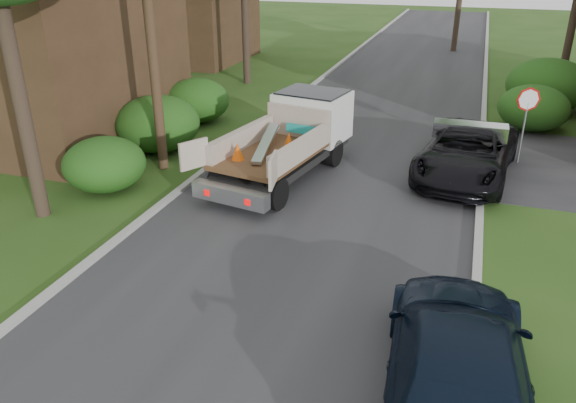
# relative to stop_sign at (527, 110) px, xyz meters

# --- Properties ---
(ground) EXTENTS (120.00, 120.00, 0.00)m
(ground) POSITION_rel_stop_sign_xyz_m (-5.20, -9.00, -1.78)
(ground) COLOR #264513
(ground) RESTS_ON ground
(road) EXTENTS (8.00, 90.00, 0.02)m
(road) POSITION_rel_stop_sign_xyz_m (-5.20, 1.00, -1.77)
(road) COLOR #28282B
(road) RESTS_ON ground
(curb_left) EXTENTS (0.20, 90.00, 0.12)m
(curb_left) POSITION_rel_stop_sign_xyz_m (-9.30, 1.00, -1.72)
(curb_left) COLOR #9E9E99
(curb_left) RESTS_ON ground
(curb_right) EXTENTS (0.20, 90.00, 0.12)m
(curb_right) POSITION_rel_stop_sign_xyz_m (-1.10, 1.00, -1.72)
(curb_right) COLOR #9E9E99
(curb_right) RESTS_ON ground
(stop_sign) EXTENTS (0.71, 0.32, 2.48)m
(stop_sign) POSITION_rel_stop_sign_xyz_m (0.00, 0.00, 0.00)
(stop_sign) COLOR slate
(stop_sign) RESTS_ON ground
(house_left_near) EXTENTS (9.72, 8.64, 8.40)m
(house_left_near) POSITION_rel_stop_sign_xyz_m (-17.20, -2.00, 2.50)
(house_left_near) COLOR #3C2818
(house_left_near) RESTS_ON ground
(house_left_far) EXTENTS (7.56, 7.56, 6.00)m
(house_left_far) POSITION_rel_stop_sign_xyz_m (-18.70, 13.00, 1.27)
(house_left_far) COLOR #3C2818
(house_left_far) RESTS_ON ground
(hedge_left_a) EXTENTS (2.34, 2.34, 1.53)m
(hedge_left_a) POSITION_rel_stop_sign_xyz_m (-11.40, -6.00, -1.01)
(hedge_left_a) COLOR #0F4212
(hedge_left_a) RESTS_ON ground
(hedge_left_b) EXTENTS (2.86, 2.86, 1.87)m
(hedge_left_b) POSITION_rel_stop_sign_xyz_m (-11.70, -2.50, -0.84)
(hedge_left_b) COLOR #0F4212
(hedge_left_b) RESTS_ON ground
(hedge_left_c) EXTENTS (2.60, 2.60, 1.70)m
(hedge_left_c) POSITION_rel_stop_sign_xyz_m (-12.00, 1.00, -0.93)
(hedge_left_c) COLOR #0F4212
(hedge_left_c) RESTS_ON ground
(hedge_right_a) EXTENTS (2.60, 2.60, 1.70)m
(hedge_right_a) POSITION_rel_stop_sign_xyz_m (0.60, 4.00, -0.93)
(hedge_right_a) COLOR #0F4212
(hedge_right_a) RESTS_ON ground
(hedge_right_b) EXTENTS (3.38, 3.38, 2.21)m
(hedge_right_b) POSITION_rel_stop_sign_xyz_m (1.30, 7.00, -0.67)
(hedge_right_b) COLOR #0F4212
(hedge_right_b) RESTS_ON ground
(flatbed_truck) EXTENTS (3.47, 6.27, 2.25)m
(flatbed_truck) POSITION_rel_stop_sign_xyz_m (-6.68, -2.76, -0.55)
(flatbed_truck) COLOR black
(flatbed_truck) RESTS_ON ground
(black_pickup) EXTENTS (3.22, 5.77, 1.53)m
(black_pickup) POSITION_rel_stop_sign_xyz_m (-1.60, -1.70, -1.01)
(black_pickup) COLOR black
(black_pickup) RESTS_ON ground
(navy_suv) EXTENTS (2.50, 5.46, 1.55)m
(navy_suv) POSITION_rel_stop_sign_xyz_m (-1.40, -11.50, -1.00)
(navy_suv) COLOR black
(navy_suv) RESTS_ON ground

